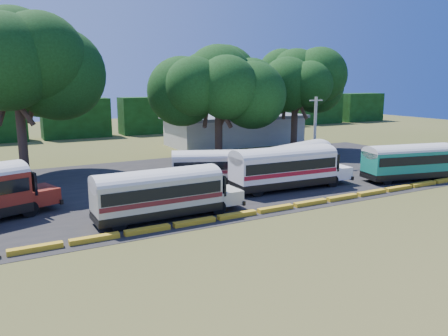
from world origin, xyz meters
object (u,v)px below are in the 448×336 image
bus_cream_west (161,191)px  bus_white_red (286,165)px  tree_west (15,55)px  bus_teal (410,160)px

bus_cream_west → bus_white_red: (11.55, 2.55, 0.15)m
bus_cream_west → tree_west: (-6.61, 17.12, 8.96)m
bus_teal → tree_west: bearing=162.0°
tree_west → bus_white_red: bearing=-38.7°
bus_cream_west → bus_white_red: bearing=11.9°
bus_white_red → tree_west: size_ratio=0.72×
bus_white_red → bus_teal: 11.83m
bus_white_red → tree_west: bearing=144.1°
bus_white_red → tree_west: (-18.16, 14.57, 8.81)m
bus_white_red → bus_teal: bus_white_red is taller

